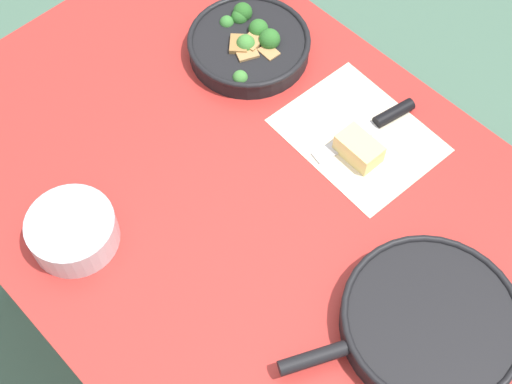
% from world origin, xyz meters
% --- Properties ---
extents(ground_plane, '(14.00, 14.00, 0.00)m').
position_xyz_m(ground_plane, '(0.00, 0.00, 0.00)').
color(ground_plane, '#476B56').
extents(dining_table_red, '(1.28, 0.85, 0.74)m').
position_xyz_m(dining_table_red, '(0.00, 0.00, 0.66)').
color(dining_table_red, '#B72D28').
rests_on(dining_table_red, ground_plane).
extents(skillet_broccoli, '(0.26, 0.37, 0.07)m').
position_xyz_m(skillet_broccoli, '(0.26, -0.23, 0.77)').
color(skillet_broccoli, black).
rests_on(skillet_broccoli, dining_table_red).
extents(skillet_eggs, '(0.29, 0.38, 0.05)m').
position_xyz_m(skillet_eggs, '(-0.36, -0.03, 0.77)').
color(skillet_eggs, black).
rests_on(skillet_eggs, dining_table_red).
extents(parchment_sheet, '(0.29, 0.24, 0.00)m').
position_xyz_m(parchment_sheet, '(-0.03, -0.23, 0.74)').
color(parchment_sheet, beige).
rests_on(parchment_sheet, dining_table_red).
extents(grater_knife, '(0.07, 0.23, 0.02)m').
position_xyz_m(grater_knife, '(-0.04, -0.28, 0.75)').
color(grater_knife, silver).
rests_on(grater_knife, dining_table_red).
extents(cheese_block, '(0.08, 0.05, 0.04)m').
position_xyz_m(cheese_block, '(-0.06, -0.20, 0.76)').
color(cheese_block, '#EFD67A').
rests_on(cheese_block, dining_table_red).
extents(prep_bowl_steel, '(0.15, 0.15, 0.06)m').
position_xyz_m(prep_bowl_steel, '(0.15, 0.28, 0.77)').
color(prep_bowl_steel, '#B7B7BC').
rests_on(prep_bowl_steel, dining_table_red).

